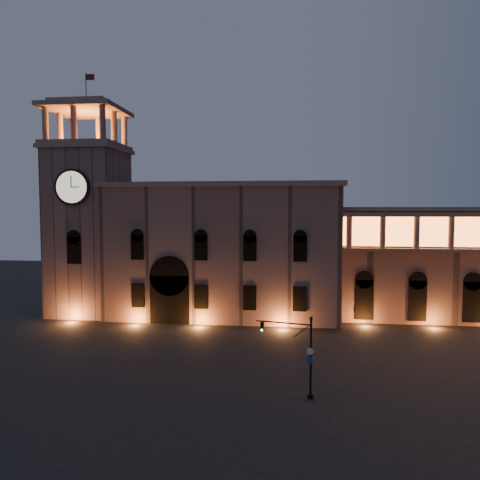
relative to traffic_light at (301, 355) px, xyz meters
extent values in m
plane|color=black|center=(-7.83, 4.85, -3.29)|extent=(160.00, 160.00, 0.00)
cube|color=#78574E|center=(-9.83, 26.85, 5.21)|extent=(30.00, 12.00, 17.00)
cube|color=#866A5C|center=(-9.83, 26.85, 14.01)|extent=(30.80, 12.80, 0.60)
cube|color=black|center=(-15.83, 21.45, -0.29)|extent=(5.00, 1.40, 6.00)
cylinder|color=black|center=(-15.83, 21.45, 2.71)|extent=(5.00, 1.40, 5.00)
cube|color=orange|center=(-15.83, 21.25, -0.49)|extent=(4.20, 0.20, 5.00)
cube|color=#78574E|center=(-28.33, 25.85, 7.71)|extent=(9.00, 9.00, 22.00)
cube|color=#866A5C|center=(-28.33, 25.85, 18.96)|extent=(9.80, 9.80, 0.50)
cylinder|color=black|center=(-28.33, 21.17, 13.71)|extent=(4.60, 0.35, 4.60)
cylinder|color=beige|center=(-28.33, 21.03, 13.71)|extent=(4.00, 0.12, 4.00)
cube|color=#866A5C|center=(-28.33, 25.85, 19.46)|extent=(9.40, 9.40, 0.50)
cube|color=orange|center=(-28.33, 25.85, 19.76)|extent=(6.80, 6.80, 0.15)
cylinder|color=#866A5C|center=(-32.13, 22.05, 21.81)|extent=(0.76, 0.76, 4.20)
cylinder|color=#866A5C|center=(-28.33, 22.05, 21.81)|extent=(0.76, 0.76, 4.20)
cylinder|color=#866A5C|center=(-24.53, 22.05, 21.81)|extent=(0.76, 0.76, 4.20)
cylinder|color=#866A5C|center=(-32.13, 29.65, 21.81)|extent=(0.76, 0.76, 4.20)
cylinder|color=#866A5C|center=(-28.33, 29.65, 21.81)|extent=(0.76, 0.76, 4.20)
cylinder|color=#866A5C|center=(-24.53, 29.65, 21.81)|extent=(0.76, 0.76, 4.20)
cylinder|color=#866A5C|center=(-32.13, 25.85, 21.81)|extent=(0.76, 0.76, 4.20)
cylinder|color=#866A5C|center=(-24.53, 25.85, 21.81)|extent=(0.76, 0.76, 4.20)
cube|color=#866A5C|center=(-28.33, 25.85, 24.21)|extent=(9.80, 9.80, 0.60)
cube|color=#866A5C|center=(-28.33, 25.85, 24.81)|extent=(7.50, 7.50, 0.60)
cylinder|color=black|center=(-28.33, 25.85, 27.11)|extent=(0.10, 0.10, 4.00)
plane|color=#4C151B|center=(-27.73, 25.85, 28.51)|extent=(1.20, 0.00, 1.20)
cylinder|color=#866A5C|center=(6.17, 23.35, 8.21)|extent=(0.70, 0.70, 4.00)
cylinder|color=#866A5C|center=(10.17, 23.35, 8.21)|extent=(0.70, 0.70, 4.00)
cylinder|color=#866A5C|center=(14.17, 23.35, 8.21)|extent=(0.70, 0.70, 4.00)
cylinder|color=#866A5C|center=(18.17, 23.35, 8.21)|extent=(0.70, 0.70, 4.00)
cylinder|color=black|center=(0.75, -0.15, -0.26)|extent=(0.17, 0.17, 6.05)
cylinder|color=black|center=(0.75, -0.15, -3.16)|extent=(0.48, 0.48, 0.26)
sphere|color=black|center=(0.75, -0.15, 2.85)|extent=(0.24, 0.24, 0.24)
cylinder|color=black|center=(-1.36, 0.30, 2.33)|extent=(4.25, 1.00, 0.10)
cube|color=black|center=(-2.97, 0.64, 1.90)|extent=(0.30, 0.29, 0.73)
cylinder|color=#0CE53F|center=(-2.99, 0.50, 1.66)|extent=(0.17, 0.10, 0.16)
cylinder|color=silver|center=(0.68, -0.26, 0.34)|extent=(0.51, 0.14, 0.52)
cylinder|color=navy|center=(0.68, -0.26, -0.35)|extent=(0.51, 0.14, 0.52)
camera|label=1|loc=(-0.61, -35.02, 11.08)|focal=35.00mm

